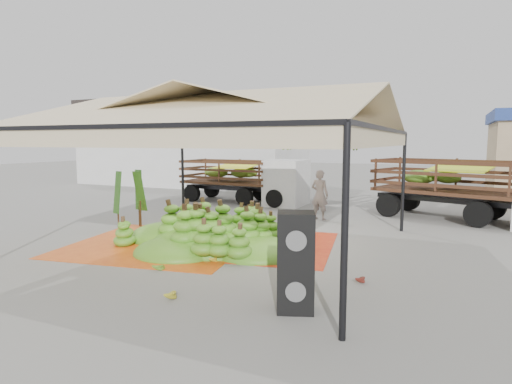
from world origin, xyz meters
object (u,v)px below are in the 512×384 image
at_px(vendor, 320,195).
at_px(truck_left, 248,176).
at_px(speaker_stack, 296,262).
at_px(banana_heap, 212,224).
at_px(truck_right, 479,183).

bearing_deg(vendor, truck_left, -24.06).
xyz_separation_m(speaker_stack, truck_left, (-6.05, 11.01, 0.39)).
distance_m(vendor, truck_left, 5.00).
xyz_separation_m(banana_heap, truck_left, (-2.61, 7.79, 0.61)).
distance_m(banana_heap, vendor, 5.20).
relative_size(vendor, truck_left, 0.31).
height_order(banana_heap, truck_right, truck_right).
height_order(vendor, truck_right, truck_right).
bearing_deg(speaker_stack, truck_right, 52.20).
xyz_separation_m(truck_left, truck_right, (9.19, -1.13, 0.13)).
height_order(speaker_stack, vendor, vendor).
bearing_deg(banana_heap, speaker_stack, -43.15).
bearing_deg(speaker_stack, banana_heap, 116.68).
relative_size(banana_heap, vendor, 3.14).
bearing_deg(banana_heap, vendor, 73.16).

